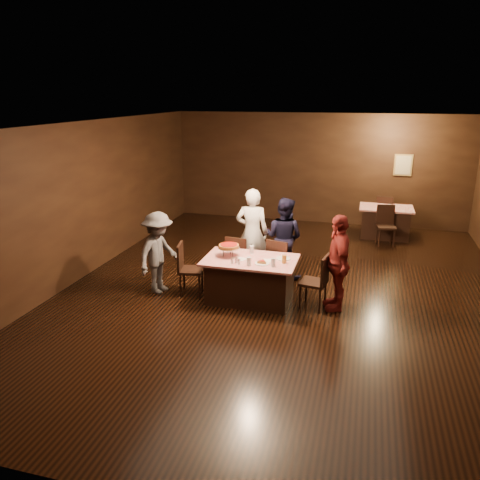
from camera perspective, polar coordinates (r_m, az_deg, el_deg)
name	(u,v)px	position (r m, az deg, el deg)	size (l,w,h in m)	color
room	(289,176)	(8.19, 6.00, 7.78)	(10.00, 10.04, 3.02)	black
main_table	(250,280)	(8.21, 1.25, -4.85)	(1.60, 1.00, 0.77)	#A90B0E
back_table	(385,222)	(12.38, 17.27, 2.11)	(1.30, 0.90, 0.77)	#A20F0A
chair_far_left	(239,259)	(8.95, -0.07, -2.30)	(0.42, 0.42, 0.95)	black
chair_far_right	(281,263)	(8.79, 4.97, -2.75)	(0.42, 0.42, 0.95)	black
chair_end_left	(191,269)	(8.49, -5.98, -3.52)	(0.42, 0.42, 0.95)	black
chair_end_right	(313,281)	(8.00, 8.94, -4.99)	(0.42, 0.42, 0.95)	black
chair_back_near	(386,226)	(11.68, 17.38, 1.66)	(0.42, 0.42, 0.95)	black
chair_back_far	(385,213)	(12.94, 17.24, 3.17)	(0.42, 0.42, 0.95)	black
diner_white_jacket	(252,233)	(9.19, 1.48, 0.90)	(0.64, 0.42, 1.76)	white
diner_navy_hoodie	(284,238)	(9.18, 5.37, 0.28)	(0.78, 0.61, 1.60)	black
diner_grey_knit	(158,253)	(8.56, -9.91, -1.55)	(0.97, 0.56, 1.51)	#5D5C62
diner_red_shirt	(338,262)	(7.93, 11.83, -2.70)	(0.96, 0.40, 1.64)	maroon
pizza_stand	(229,246)	(8.16, -1.37, -0.76)	(0.38, 0.38, 0.22)	black
plate_with_slice	(262,262)	(7.85, 2.72, -2.75)	(0.25, 0.25, 0.06)	white
plate_empty	(283,259)	(8.10, 5.30, -2.27)	(0.25, 0.25, 0.01)	white
glass_front_left	(249,261)	(7.76, 1.09, -2.60)	(0.08, 0.08, 0.14)	silver
glass_front_right	(273,262)	(7.73, 4.06, -2.74)	(0.08, 0.08, 0.14)	silver
glass_amber	(284,259)	(7.89, 5.42, -2.35)	(0.08, 0.08, 0.14)	#BF7F26
glass_back	(252,250)	(8.34, 1.43, -1.17)	(0.08, 0.08, 0.14)	silver
condiments	(236,261)	(7.84, -0.51, -2.55)	(0.17, 0.10, 0.09)	silver
napkin_center	(267,260)	(8.01, 3.35, -2.49)	(0.16, 0.16, 0.01)	white
napkin_left	(241,259)	(8.06, 0.14, -2.33)	(0.16, 0.16, 0.01)	white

